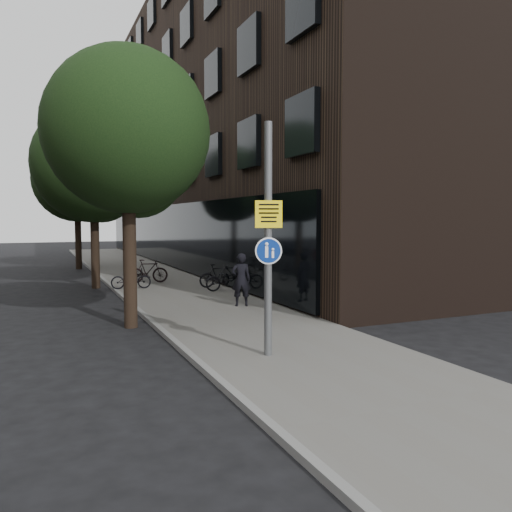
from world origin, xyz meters
TOP-DOWN VIEW (x-y plane):
  - ground at (0.00, 0.00)m, footprint 120.00×120.00m
  - sidewalk at (0.25, 10.00)m, footprint 4.50×60.00m
  - curb_edge at (-2.00, 10.00)m, footprint 0.15×60.00m
  - building_right_dark_brick at (8.50, 22.00)m, footprint 12.00×40.00m
  - street_tree_near at (-2.53, 4.64)m, footprint 4.40×4.40m
  - street_tree_mid at (-2.53, 13.14)m, footprint 5.00×5.00m
  - street_tree_far at (-2.53, 22.14)m, footprint 5.00×5.00m
  - signpost at (-0.54, 0.08)m, footprint 0.54×0.21m
  - pedestrian at (1.18, 5.78)m, footprint 0.72×0.58m
  - parked_bike_facade_near at (2.00, 9.23)m, footprint 1.81×0.71m
  - parked_bike_facade_far at (2.00, 10.31)m, footprint 1.64×0.52m
  - parked_bike_curb_near at (-1.41, 11.33)m, footprint 1.65×0.77m
  - parked_bike_curb_far at (-0.37, 12.99)m, footprint 1.80×0.84m

SIDE VIEW (x-z plane):
  - ground at x=0.00m, z-range 0.00..0.00m
  - sidewalk at x=0.25m, z-range 0.00..0.12m
  - curb_edge at x=-2.00m, z-range 0.00..0.13m
  - parked_bike_curb_near at x=-1.41m, z-range 0.12..0.95m
  - parked_bike_facade_near at x=2.00m, z-range 0.12..1.06m
  - parked_bike_facade_far at x=2.00m, z-range 0.12..1.10m
  - parked_bike_curb_far at x=-0.37m, z-range 0.12..1.16m
  - pedestrian at x=1.18m, z-range 0.12..1.85m
  - signpost at x=-0.54m, z-range 0.14..4.95m
  - street_tree_near at x=-2.53m, z-range 1.36..8.86m
  - street_tree_mid at x=-2.53m, z-range 1.21..9.01m
  - street_tree_far at x=-2.53m, z-range 1.21..9.01m
  - building_right_dark_brick at x=8.50m, z-range 0.00..18.00m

